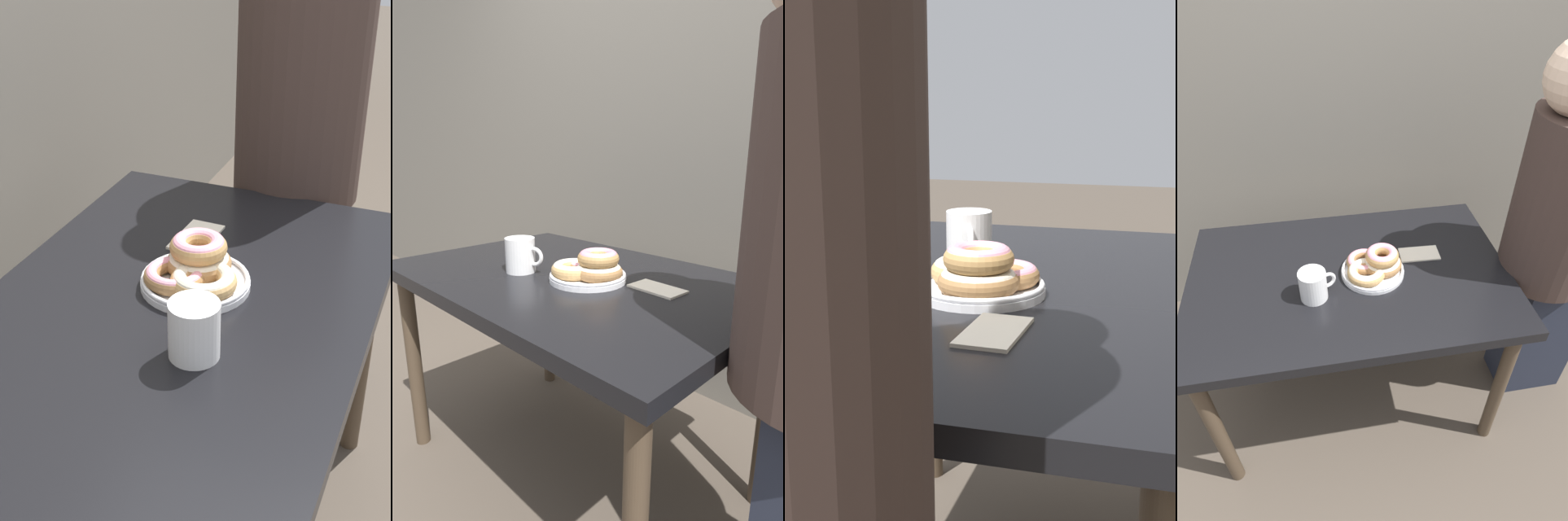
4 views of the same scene
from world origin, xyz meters
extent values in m
cube|color=slate|center=(0.00, 1.12, 1.30)|extent=(8.00, 0.05, 2.60)
cube|color=black|center=(0.00, 0.39, 0.69)|extent=(1.14, 0.74, 0.04)
cylinder|color=#473828|center=(-0.51, 0.07, 0.33)|extent=(0.05, 0.05, 0.67)
cylinder|color=#473828|center=(-0.51, 0.70, 0.33)|extent=(0.05, 0.05, 0.67)
cylinder|color=#473828|center=(0.51, 0.70, 0.33)|extent=(0.05, 0.05, 0.67)
cylinder|color=white|center=(0.08, 0.37, 0.71)|extent=(0.22, 0.22, 0.01)
torus|color=white|center=(0.08, 0.37, 0.73)|extent=(0.22, 0.22, 0.01)
torus|color=#9E7042|center=(0.12, 0.38, 0.74)|extent=(0.16, 0.16, 0.04)
torus|color=silver|center=(0.12, 0.38, 0.75)|extent=(0.15, 0.15, 0.03)
torus|color=#9E7042|center=(0.06, 0.41, 0.74)|extent=(0.18, 0.18, 0.03)
torus|color=pink|center=(0.06, 0.41, 0.74)|extent=(0.17, 0.17, 0.03)
torus|color=tan|center=(0.05, 0.35, 0.74)|extent=(0.19, 0.19, 0.04)
torus|color=silver|center=(0.05, 0.35, 0.75)|extent=(0.18, 0.18, 0.03)
torus|color=#B2844C|center=(0.12, 0.38, 0.78)|extent=(0.16, 0.16, 0.04)
torus|color=pink|center=(0.12, 0.38, 0.79)|extent=(0.15, 0.15, 0.03)
cylinder|color=white|center=(-0.13, 0.29, 0.76)|extent=(0.09, 0.09, 0.11)
cylinder|color=#382114|center=(-0.13, 0.29, 0.81)|extent=(0.07, 0.07, 0.00)
torus|color=white|center=(-0.08, 0.31, 0.76)|extent=(0.06, 0.03, 0.06)
cube|color=beige|center=(0.27, 0.45, 0.71)|extent=(0.15, 0.09, 0.01)
camera|label=1|loc=(-1.07, -0.09, 1.49)|focal=50.00mm
camera|label=2|loc=(0.88, -0.42, 1.06)|focal=28.00mm
camera|label=3|loc=(1.23, 0.70, 1.05)|focal=50.00mm
camera|label=4|loc=(-0.10, -0.69, 1.68)|focal=28.00mm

